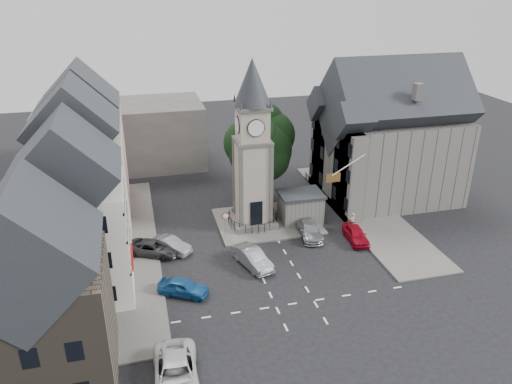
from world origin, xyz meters
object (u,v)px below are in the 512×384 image
object	(u,v)px
stone_shelter	(300,207)
clock_tower	(252,147)
car_west_blue	(183,287)
pedestrian	(352,222)
car_east_red	(356,234)

from	to	relation	value
stone_shelter	clock_tower	bearing A→B (deg)	174.16
stone_shelter	car_west_blue	xyz separation A→B (m)	(-12.86, -9.77, -0.87)
car_west_blue	pedestrian	size ratio (longest dim) A/B	2.17
stone_shelter	car_east_red	size ratio (longest dim) A/B	1.06
car_west_blue	car_east_red	distance (m)	17.19
stone_shelter	pedestrian	distance (m)	5.33
clock_tower	car_east_red	xyz separation A→B (m)	(8.50, -5.66, -7.43)
clock_tower	car_west_blue	xyz separation A→B (m)	(-8.06, -10.26, -7.44)
car_west_blue	stone_shelter	bearing A→B (deg)	-23.78
car_east_red	stone_shelter	bearing A→B (deg)	129.78
clock_tower	pedestrian	xyz separation A→B (m)	(9.02, -3.68, -7.20)
clock_tower	car_east_red	size ratio (longest dim) A/B	4.01
car_west_blue	pedestrian	xyz separation A→B (m)	(17.08, 6.58, 0.24)
car_east_red	car_west_blue	bearing A→B (deg)	-160.29
clock_tower	pedestrian	size ratio (longest dim) A/B	8.80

